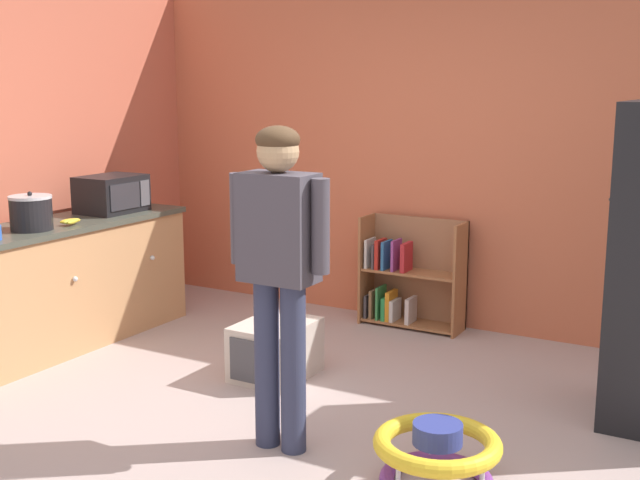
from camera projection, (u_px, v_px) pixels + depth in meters
name	position (u px, v px, depth m)	size (l,w,h in m)	color
ground_plane	(287.00, 430.00, 4.46)	(12.00, 12.00, 0.00)	#AF9A94
back_wall	(447.00, 152.00, 6.18)	(5.20, 0.06, 2.70)	#C96746
left_side_wall	(48.00, 153.00, 6.16)	(0.06, 2.99, 2.70)	#CA6248
kitchen_counter	(44.00, 289.00, 5.70)	(0.65, 2.39, 0.90)	tan
bookshelf	(407.00, 279.00, 6.32)	(0.80, 0.28, 0.85)	#9F653D
standing_person	(279.00, 258.00, 4.05)	(0.57, 0.22, 1.67)	#303550
baby_walker	(437.00, 456.00, 3.79)	(0.60, 0.60, 0.32)	purple
pet_carrier	(275.00, 350.00, 5.24)	(0.42, 0.55, 0.36)	beige
microwave	(112.00, 194.00, 6.18)	(0.37, 0.48, 0.28)	black
crock_pot	(31.00, 213.00, 5.43)	(0.28, 0.28, 0.26)	black
banana_bunch	(72.00, 221.00, 5.63)	(0.12, 0.16, 0.04)	yellow
white_cup	(26.00, 216.00, 5.75)	(0.08, 0.08, 0.10)	white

